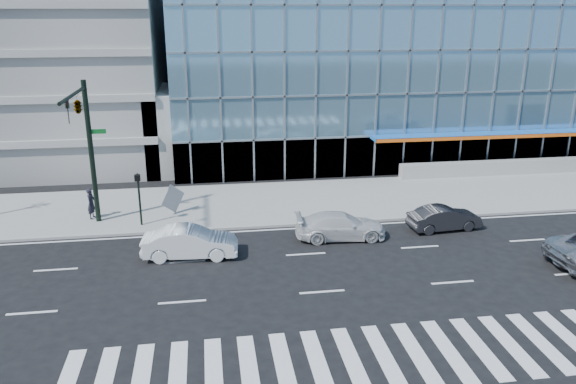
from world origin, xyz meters
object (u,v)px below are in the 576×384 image
Objects in this scene: dark_sedan at (444,218)px; pedestrian at (91,203)px; white_sedan at (190,242)px; tilted_panel at (173,199)px; ped_signal_post at (139,191)px; white_suv at (341,226)px; traffic_signal at (82,122)px.

dark_sedan is 20.10m from pedestrian.
tilted_panel reaches higher than white_sedan.
white_sedan is at bearing -121.73° from pedestrian.
pedestrian is at bearing 137.69° from tilted_panel.
ped_signal_post reaches higher than white_sedan.
ped_signal_post is at bearing -179.23° from tilted_panel.
dark_sedan is at bearing -9.46° from ped_signal_post.
white_suv is at bearing -16.35° from ped_signal_post.
white_sedan is at bearing -37.20° from traffic_signal.
traffic_signal is 6.15× the size of tilted_panel.
white_sedan is 14.01m from dark_sedan.
white_suv is at bearing -94.58° from pedestrian.
pedestrian is 4.62m from tilted_panel.
white_sedan is at bearing -57.52° from ped_signal_post.
traffic_signal is at bearing 162.05° from tilted_panel.
white_sedan is 1.16× the size of dark_sedan.
white_sedan is at bearing -124.28° from tilted_panel.
ped_signal_post is 17.01m from dark_sedan.
traffic_signal reaches higher than pedestrian.
traffic_signal is 6.93m from tilted_panel.
ped_signal_post reaches higher than white_suv.
pedestrian is at bearing 47.96° from white_sedan.
white_suv is at bearing 88.25° from dark_sedan.
ped_signal_post is 5.38m from white_sedan.
ped_signal_post is 11.26m from white_suv.
tilted_panel is (1.71, 1.72, -1.08)m from ped_signal_post.
white_sedan is at bearing 91.42° from dark_sedan.
pedestrian is at bearing 72.38° from dark_sedan.
tilted_panel is (4.62, 0.17, 0.01)m from pedestrian.
pedestrian is (-13.62, 4.69, 0.36)m from white_suv.
traffic_signal reaches higher than ped_signal_post.
pedestrian reaches higher than dark_sedan.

